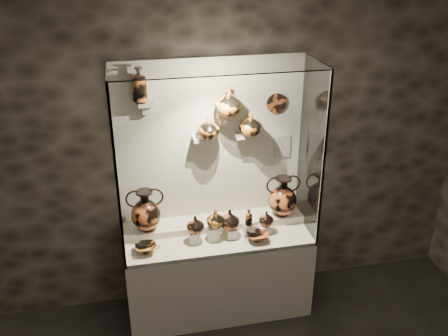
{
  "coord_description": "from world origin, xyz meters",
  "views": [
    {
      "loc": [
        -0.75,
        -1.6,
        3.34
      ],
      "look_at": [
        0.06,
        2.19,
        1.5
      ],
      "focal_mm": 40.0,
      "sensor_mm": 36.0,
      "label": 1
    }
  ],
  "objects_px": {
    "jug_b": "(215,218)",
    "lekythos_tall": "(139,83)",
    "amphora_left": "(145,210)",
    "jug_c": "(230,219)",
    "jug_a": "(195,224)",
    "ovoid_vase_a": "(209,127)",
    "ovoid_vase_b": "(228,102)",
    "kylix_left": "(146,248)",
    "jug_e": "(266,218)",
    "kylix_right": "(257,236)",
    "amphora_right": "(283,196)",
    "lekythos_small": "(249,216)",
    "ovoid_vase_c": "(250,124)"
  },
  "relations": [
    {
      "from": "amphora_left",
      "to": "lekythos_small",
      "type": "xyz_separation_m",
      "value": [
        0.9,
        -0.2,
        -0.06
      ]
    },
    {
      "from": "amphora_right",
      "to": "jug_b",
      "type": "bearing_deg",
      "value": 172.9
    },
    {
      "from": "amphora_left",
      "to": "jug_c",
      "type": "relative_size",
      "value": 2.14
    },
    {
      "from": "jug_b",
      "to": "lekythos_small",
      "type": "height_order",
      "value": "jug_b"
    },
    {
      "from": "jug_e",
      "to": "amphora_left",
      "type": "bearing_deg",
      "value": 174.61
    },
    {
      "from": "jug_e",
      "to": "kylix_right",
      "type": "bearing_deg",
      "value": -130.21
    },
    {
      "from": "lekythos_small",
      "to": "ovoid_vase_b",
      "type": "height_order",
      "value": "ovoid_vase_b"
    },
    {
      "from": "ovoid_vase_b",
      "to": "kylix_left",
      "type": "bearing_deg",
      "value": -166.33
    },
    {
      "from": "ovoid_vase_a",
      "to": "jug_c",
      "type": "bearing_deg",
      "value": -35.78
    },
    {
      "from": "amphora_left",
      "to": "kylix_left",
      "type": "relative_size",
      "value": 1.7
    },
    {
      "from": "amphora_right",
      "to": "ovoid_vase_c",
      "type": "distance_m",
      "value": 0.79
    },
    {
      "from": "jug_a",
      "to": "ovoid_vase_a",
      "type": "relative_size",
      "value": 0.82
    },
    {
      "from": "jug_b",
      "to": "ovoid_vase_b",
      "type": "bearing_deg",
      "value": 28.91
    },
    {
      "from": "amphora_right",
      "to": "amphora_left",
      "type": "bearing_deg",
      "value": 158.18
    },
    {
      "from": "jug_b",
      "to": "kylix_left",
      "type": "xyz_separation_m",
      "value": [
        -0.63,
        -0.08,
        -0.17
      ]
    },
    {
      "from": "lekythos_small",
      "to": "ovoid_vase_c",
      "type": "xyz_separation_m",
      "value": [
        0.06,
        0.26,
        0.78
      ]
    },
    {
      "from": "kylix_left",
      "to": "lekythos_tall",
      "type": "relative_size",
      "value": 0.71
    },
    {
      "from": "lekythos_tall",
      "to": "jug_e",
      "type": "bearing_deg",
      "value": -13.68
    },
    {
      "from": "lekythos_tall",
      "to": "ovoid_vase_a",
      "type": "bearing_deg",
      "value": -2.72
    },
    {
      "from": "amphora_left",
      "to": "lekythos_tall",
      "type": "relative_size",
      "value": 1.21
    },
    {
      "from": "jug_c",
      "to": "kylix_left",
      "type": "distance_m",
      "value": 0.78
    },
    {
      "from": "amphora_right",
      "to": "ovoid_vase_c",
      "type": "xyz_separation_m",
      "value": [
        -0.32,
        0.06,
        0.72
      ]
    },
    {
      "from": "kylix_right",
      "to": "ovoid_vase_a",
      "type": "bearing_deg",
      "value": 113.97
    },
    {
      "from": "amphora_right",
      "to": "lekythos_small",
      "type": "relative_size",
      "value": 2.25
    },
    {
      "from": "jug_a",
      "to": "jug_e",
      "type": "relative_size",
      "value": 1.16
    },
    {
      "from": "jug_a",
      "to": "jug_e",
      "type": "bearing_deg",
      "value": 2.91
    },
    {
      "from": "jug_b",
      "to": "lekythos_tall",
      "type": "relative_size",
      "value": 0.52
    },
    {
      "from": "ovoid_vase_b",
      "to": "jug_a",
      "type": "bearing_deg",
      "value": -153.84
    },
    {
      "from": "jug_b",
      "to": "ovoid_vase_b",
      "type": "xyz_separation_m",
      "value": [
        0.16,
        0.22,
        0.99
      ]
    },
    {
      "from": "ovoid_vase_c",
      "to": "jug_a",
      "type": "bearing_deg",
      "value": -163.56
    },
    {
      "from": "lekythos_small",
      "to": "lekythos_tall",
      "type": "height_order",
      "value": "lekythos_tall"
    },
    {
      "from": "jug_e",
      "to": "kylix_right",
      "type": "height_order",
      "value": "jug_e"
    },
    {
      "from": "amphora_right",
      "to": "lekythos_small",
      "type": "xyz_separation_m",
      "value": [
        -0.38,
        -0.2,
        -0.06
      ]
    },
    {
      "from": "amphora_right",
      "to": "jug_c",
      "type": "xyz_separation_m",
      "value": [
        -0.55,
        -0.17,
        -0.09
      ]
    },
    {
      "from": "jug_a",
      "to": "jug_b",
      "type": "bearing_deg",
      "value": 3.16
    },
    {
      "from": "kylix_left",
      "to": "ovoid_vase_b",
      "type": "relative_size",
      "value": 0.96
    },
    {
      "from": "lekythos_tall",
      "to": "kylix_right",
      "type": "bearing_deg",
      "value": -21.91
    },
    {
      "from": "lekythos_small",
      "to": "jug_b",
      "type": "bearing_deg",
      "value": 162.62
    },
    {
      "from": "amphora_right",
      "to": "lekythos_tall",
      "type": "xyz_separation_m",
      "value": [
        -1.25,
        0.09,
        1.13
      ]
    },
    {
      "from": "jug_b",
      "to": "jug_a",
      "type": "bearing_deg",
      "value": 157.08
    },
    {
      "from": "jug_a",
      "to": "lekythos_small",
      "type": "xyz_separation_m",
      "value": [
        0.48,
        -0.01,
        0.03
      ]
    },
    {
      "from": "ovoid_vase_a",
      "to": "ovoid_vase_b",
      "type": "xyz_separation_m",
      "value": [
        0.17,
        -0.02,
        0.22
      ]
    },
    {
      "from": "jug_b",
      "to": "ovoid_vase_b",
      "type": "height_order",
      "value": "ovoid_vase_b"
    },
    {
      "from": "amphora_right",
      "to": "kylix_left",
      "type": "xyz_separation_m",
      "value": [
        -1.31,
        -0.26,
        -0.22
      ]
    },
    {
      "from": "jug_b",
      "to": "kylix_right",
      "type": "xyz_separation_m",
      "value": [
        0.36,
        -0.11,
        -0.17
      ]
    },
    {
      "from": "amphora_left",
      "to": "jug_e",
      "type": "bearing_deg",
      "value": -22.03
    },
    {
      "from": "amphora_right",
      "to": "kylix_right",
      "type": "height_order",
      "value": "amphora_right"
    },
    {
      "from": "kylix_right",
      "to": "lekythos_tall",
      "type": "xyz_separation_m",
      "value": [
        -0.93,
        0.38,
        1.35
      ]
    },
    {
      "from": "jug_c",
      "to": "ovoid_vase_c",
      "type": "relative_size",
      "value": 0.9
    },
    {
      "from": "lekythos_small",
      "to": "ovoid_vase_c",
      "type": "bearing_deg",
      "value": 62.21
    }
  ]
}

